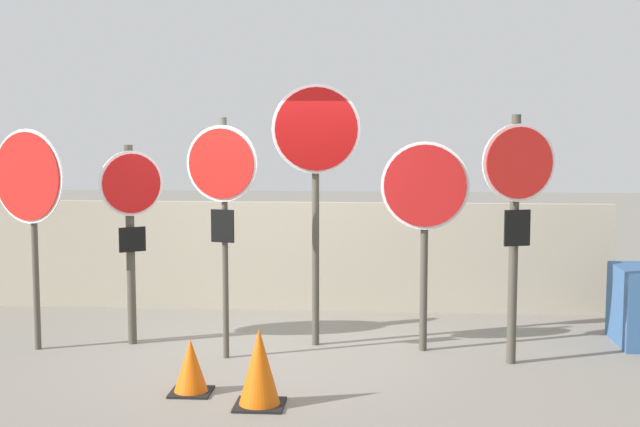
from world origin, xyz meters
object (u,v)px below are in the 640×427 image
object	(u,v)px
stop_sign_0	(29,189)
stop_sign_5	(517,199)
stop_sign_2	(222,185)
traffic_cone_1	(191,367)
stop_sign_1	(131,213)
traffic_cone_0	(259,368)
stop_sign_4	(425,203)
stop_sign_3	(316,156)

from	to	relation	value
stop_sign_0	stop_sign_5	size ratio (longest dim) A/B	0.94
stop_sign_2	traffic_cone_1	size ratio (longest dim) A/B	4.96
stop_sign_0	stop_sign_1	bearing A→B (deg)	42.84
stop_sign_1	traffic_cone_0	xyz separation A→B (m)	(1.58, -1.88, -1.04)
stop_sign_5	traffic_cone_1	size ratio (longest dim) A/B	5.02
stop_sign_2	stop_sign_4	distance (m)	1.99
stop_sign_2	stop_sign_3	xyz separation A→B (m)	(0.85, 0.56, 0.26)
traffic_cone_1	stop_sign_3	bearing A→B (deg)	60.57
traffic_cone_0	stop_sign_2	bearing A→B (deg)	111.24
stop_sign_3	traffic_cone_0	world-z (taller)	stop_sign_3
stop_sign_0	stop_sign_5	bearing A→B (deg)	22.57
stop_sign_1	traffic_cone_0	distance (m)	2.67
traffic_cone_1	stop_sign_1	bearing A→B (deg)	120.86
stop_sign_1	traffic_cone_1	distance (m)	2.17
stop_sign_1	stop_sign_4	bearing A→B (deg)	-34.91
stop_sign_0	stop_sign_3	size ratio (longest dim) A/B	0.83
stop_sign_4	stop_sign_0	bearing A→B (deg)	-174.75
stop_sign_3	stop_sign_5	distance (m)	2.03
stop_sign_3	stop_sign_5	size ratio (longest dim) A/B	1.13
stop_sign_3	traffic_cone_0	distance (m)	2.57
stop_sign_1	traffic_cone_1	world-z (taller)	stop_sign_1
stop_sign_3	stop_sign_0	bearing A→B (deg)	177.13
stop_sign_2	stop_sign_4	size ratio (longest dim) A/B	1.11
traffic_cone_0	traffic_cone_1	bearing A→B (deg)	154.77
stop_sign_1	stop_sign_4	world-z (taller)	stop_sign_4
stop_sign_1	stop_sign_5	bearing A→B (deg)	-40.71
stop_sign_3	stop_sign_4	world-z (taller)	stop_sign_3
stop_sign_5	traffic_cone_1	world-z (taller)	stop_sign_5
stop_sign_1	stop_sign_3	bearing A→B (deg)	-31.30
traffic_cone_1	stop_sign_4	bearing A→B (deg)	36.87
stop_sign_1	stop_sign_2	distance (m)	1.19
stop_sign_1	stop_sign_3	world-z (taller)	stop_sign_3
stop_sign_2	stop_sign_5	distance (m)	2.77
stop_sign_2	traffic_cone_0	world-z (taller)	stop_sign_2
stop_sign_1	stop_sign_0	bearing A→B (deg)	164.66
stop_sign_2	stop_sign_5	bearing A→B (deg)	14.51
stop_sign_4	traffic_cone_0	size ratio (longest dim) A/B	3.26
traffic_cone_0	stop_sign_0	bearing A→B (deg)	147.88
stop_sign_1	stop_sign_2	xyz separation A→B (m)	(1.04, -0.49, 0.33)
stop_sign_0	traffic_cone_1	size ratio (longest dim) A/B	4.72
stop_sign_1	stop_sign_5	xyz separation A→B (m)	(3.81, -0.48, 0.22)
stop_sign_2	stop_sign_4	world-z (taller)	stop_sign_2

